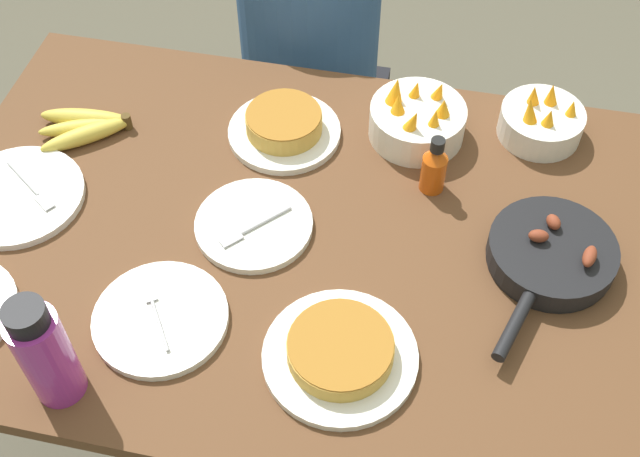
# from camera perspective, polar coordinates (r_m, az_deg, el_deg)

# --- Properties ---
(ground_plane) EXTENTS (14.00, 14.00, 0.00)m
(ground_plane) POSITION_cam_1_polar(r_m,az_deg,el_deg) (2.17, 0.00, -12.78)
(ground_plane) COLOR #565142
(dining_table) EXTENTS (1.55, 0.97, 0.74)m
(dining_table) POSITION_cam_1_polar(r_m,az_deg,el_deg) (1.62, 0.00, -2.75)
(dining_table) COLOR brown
(dining_table) RESTS_ON ground_plane
(banana_bunch) EXTENTS (0.21, 0.15, 0.04)m
(banana_bunch) POSITION_cam_1_polar(r_m,az_deg,el_deg) (1.79, -16.26, 7.01)
(banana_bunch) COLOR gold
(banana_bunch) RESTS_ON dining_table
(skillet) EXTENTS (0.24, 0.37, 0.08)m
(skillet) POSITION_cam_1_polar(r_m,az_deg,el_deg) (1.55, 16.08, -1.82)
(skillet) COLOR black
(skillet) RESTS_ON dining_table
(frittata_plate_center) EXTENTS (0.27, 0.27, 0.05)m
(frittata_plate_center) POSITION_cam_1_polar(r_m,az_deg,el_deg) (1.38, 1.45, -8.81)
(frittata_plate_center) COLOR silver
(frittata_plate_center) RESTS_ON dining_table
(frittata_plate_side) EXTENTS (0.24, 0.24, 0.06)m
(frittata_plate_side) POSITION_cam_1_polar(r_m,az_deg,el_deg) (1.72, -2.57, 7.27)
(frittata_plate_side) COLOR silver
(frittata_plate_side) RESTS_ON dining_table
(empty_plate_near_front) EXTENTS (0.23, 0.23, 0.02)m
(empty_plate_near_front) POSITION_cam_1_polar(r_m,az_deg,el_deg) (1.56, -4.74, 0.23)
(empty_plate_near_front) COLOR silver
(empty_plate_near_front) RESTS_ON dining_table
(empty_plate_far_right) EXTENTS (0.24, 0.24, 0.02)m
(empty_plate_far_right) POSITION_cam_1_polar(r_m,az_deg,el_deg) (1.46, -11.27, -6.29)
(empty_plate_far_right) COLOR silver
(empty_plate_far_right) RESTS_ON dining_table
(empty_plate_mid_edge) EXTENTS (0.27, 0.27, 0.02)m
(empty_plate_mid_edge) POSITION_cam_1_polar(r_m,az_deg,el_deg) (1.71, -20.69, 2.17)
(empty_plate_mid_edge) COLOR silver
(empty_plate_mid_edge) RESTS_ON dining_table
(fruit_bowl_mango) EXTENTS (0.20, 0.20, 0.13)m
(fruit_bowl_mango) POSITION_cam_1_polar(r_m,az_deg,el_deg) (1.72, 6.91, 7.68)
(fruit_bowl_mango) COLOR silver
(fruit_bowl_mango) RESTS_ON dining_table
(fruit_bowl_citrus) EXTENTS (0.18, 0.18, 0.12)m
(fruit_bowl_citrus) POSITION_cam_1_polar(r_m,az_deg,el_deg) (1.77, 15.45, 7.37)
(fruit_bowl_citrus) COLOR silver
(fruit_bowl_citrus) RESTS_ON dining_table
(water_bottle) EXTENTS (0.08, 0.08, 0.24)m
(water_bottle) POSITION_cam_1_polar(r_m,az_deg,el_deg) (1.34, -18.98, -8.37)
(water_bottle) COLOR #992D89
(water_bottle) RESTS_ON dining_table
(hot_sauce_bottle) EXTENTS (0.05, 0.05, 0.13)m
(hot_sauce_bottle) POSITION_cam_1_polar(r_m,az_deg,el_deg) (1.60, 8.12, 4.33)
(hot_sauce_bottle) COLOR #C64C0F
(hot_sauce_bottle) RESTS_ON dining_table
(person_figure) EXTENTS (0.40, 0.40, 1.14)m
(person_figure) POSITION_cam_1_polar(r_m,az_deg,el_deg) (2.26, -0.71, 10.01)
(person_figure) COLOR black
(person_figure) RESTS_ON ground_plane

